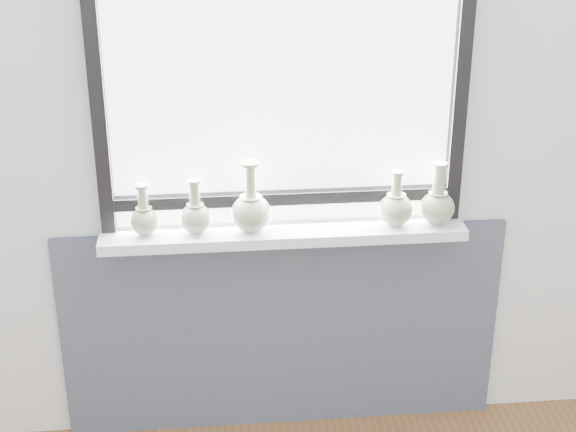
{
  "coord_description": "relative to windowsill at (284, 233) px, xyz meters",
  "views": [
    {
      "loc": [
        -0.26,
        -1.16,
        2.25
      ],
      "look_at": [
        0.0,
        1.55,
        1.02
      ],
      "focal_mm": 55.0,
      "sensor_mm": 36.0,
      "label": 1
    }
  ],
  "objects": [
    {
      "name": "back_wall",
      "position": [
        0.0,
        0.1,
        0.42
      ],
      "size": [
        3.6,
        0.02,
        2.6
      ],
      "primitive_type": "cube",
      "color": "silver",
      "rests_on": "ground"
    },
    {
      "name": "apron_panel",
      "position": [
        0.0,
        0.07,
        -0.45
      ],
      "size": [
        1.7,
        0.03,
        0.86
      ],
      "primitive_type": "cube",
      "color": "#434B58",
      "rests_on": "ground"
    },
    {
      "name": "windowsill",
      "position": [
        0.0,
        0.0,
        0.0
      ],
      "size": [
        1.32,
        0.18,
        0.04
      ],
      "primitive_type": "cube",
      "color": "silver",
      "rests_on": "apron_panel"
    },
    {
      "name": "window",
      "position": [
        0.0,
        0.06,
        0.56
      ],
      "size": [
        1.3,
        0.06,
        1.05
      ],
      "color": "black",
      "rests_on": "windowsill"
    },
    {
      "name": "vase_a",
      "position": [
        -0.5,
        0.0,
        0.08
      ],
      "size": [
        0.11,
        0.11,
        0.19
      ],
      "rotation": [
        0.0,
        0.0,
        -0.36
      ],
      "color": "#97A583",
      "rests_on": "windowsill"
    },
    {
      "name": "vase_b",
      "position": [
        -0.31,
        0.0,
        0.08
      ],
      "size": [
        0.11,
        0.11,
        0.2
      ],
      "rotation": [
        0.0,
        0.0,
        -0.19
      ],
      "color": "#97A583",
      "rests_on": "windowsill"
    },
    {
      "name": "vase_c",
      "position": [
        -0.12,
        -0.0,
        0.1
      ],
      "size": [
        0.15,
        0.15,
        0.26
      ],
      "rotation": [
        0.0,
        0.0,
        0.16
      ],
      "color": "#97A583",
      "rests_on": "windowsill"
    },
    {
      "name": "vase_d",
      "position": [
        0.41,
        -0.0,
        0.09
      ],
      "size": [
        0.13,
        0.13,
        0.21
      ],
      "rotation": [
        0.0,
        0.0,
        -0.03
      ],
      "color": "#97A583",
      "rests_on": "windowsill"
    },
    {
      "name": "vase_e",
      "position": [
        0.56,
        -0.0,
        0.09
      ],
      "size": [
        0.13,
        0.13,
        0.23
      ],
      "rotation": [
        0.0,
        0.0,
        0.09
      ],
      "color": "#97A583",
      "rests_on": "windowsill"
    }
  ]
}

